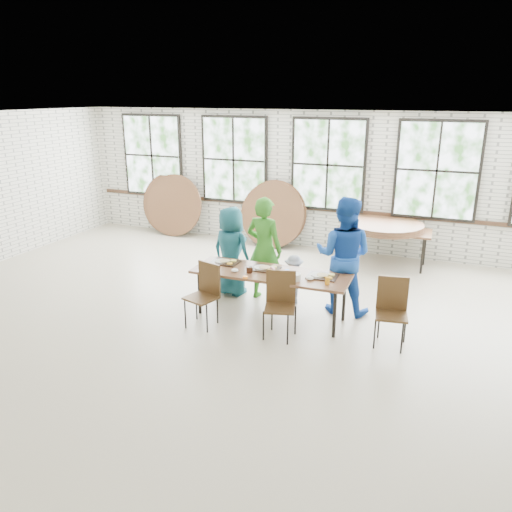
{
  "coord_description": "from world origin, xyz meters",
  "views": [
    {
      "loc": [
        2.65,
        -6.04,
        3.33
      ],
      "look_at": [
        0.0,
        0.4,
        1.05
      ],
      "focal_mm": 35.0,
      "sensor_mm": 36.0,
      "label": 1
    }
  ],
  "objects_px": {
    "chair_near_left": "(205,289)",
    "chair_near_right": "(280,298)",
    "dining_table": "(271,275)",
    "storage_table": "(384,232)"
  },
  "relations": [
    {
      "from": "chair_near_right",
      "to": "storage_table",
      "type": "relative_size",
      "value": 0.52
    },
    {
      "from": "dining_table",
      "to": "chair_near_left",
      "type": "xyz_separation_m",
      "value": [
        -0.81,
        -0.6,
        -0.13
      ]
    },
    {
      "from": "dining_table",
      "to": "chair_near_left",
      "type": "relative_size",
      "value": 2.54
    },
    {
      "from": "chair_near_left",
      "to": "chair_near_right",
      "type": "distance_m",
      "value": 1.15
    },
    {
      "from": "chair_near_left",
      "to": "chair_near_right",
      "type": "relative_size",
      "value": 1.0
    },
    {
      "from": "storage_table",
      "to": "chair_near_right",
      "type": "bearing_deg",
      "value": -105.51
    },
    {
      "from": "storage_table",
      "to": "dining_table",
      "type": "bearing_deg",
      "value": -112.9
    },
    {
      "from": "chair_near_left",
      "to": "chair_near_right",
      "type": "xyz_separation_m",
      "value": [
        1.15,
        0.1,
        0.0
      ]
    },
    {
      "from": "chair_near_left",
      "to": "storage_table",
      "type": "xyz_separation_m",
      "value": [
        2.03,
        3.81,
        0.13
      ]
    },
    {
      "from": "dining_table",
      "to": "chair_near_left",
      "type": "height_order",
      "value": "chair_near_left"
    }
  ]
}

